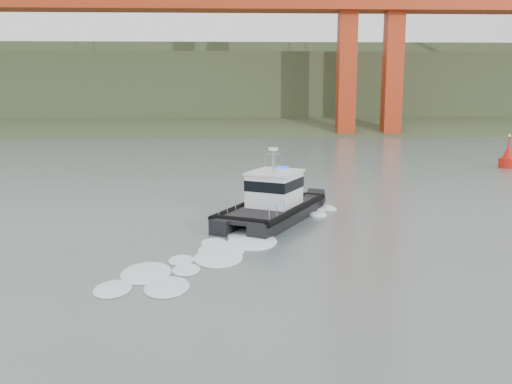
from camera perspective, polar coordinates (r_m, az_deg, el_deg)
ground at (r=25.32m, az=1.05°, el=-8.78°), size 400.00×400.00×0.00m
headlands at (r=149.39m, az=-1.75°, el=9.91°), size 500.00×105.36×27.12m
patrol_boat at (r=36.17m, az=1.67°, el=-0.96°), size 7.71×10.38×4.78m
nav_buoy at (r=65.64m, az=23.87°, el=3.10°), size 1.79×1.79×3.74m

